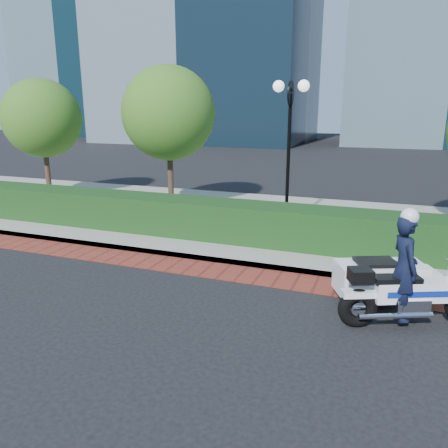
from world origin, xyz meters
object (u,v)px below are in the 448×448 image
(lamppost, at_px, (289,132))
(tree_a, at_px, (42,118))
(police_motorcycle, at_px, (398,279))
(tree_b, at_px, (169,113))

(lamppost, bearing_deg, tree_a, 172.59)
(tree_a, height_order, police_motorcycle, tree_a)
(tree_a, height_order, tree_b, tree_b)
(tree_a, xyz_separation_m, tree_b, (5.50, 0.00, 0.21))
(lamppost, xyz_separation_m, tree_b, (-4.50, 1.30, 0.48))
(tree_b, relative_size, police_motorcycle, 1.86)
(police_motorcycle, bearing_deg, tree_a, 131.64)
(tree_b, bearing_deg, police_motorcycle, -38.04)
(tree_b, bearing_deg, lamppost, -16.11)
(lamppost, distance_m, tree_b, 4.71)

